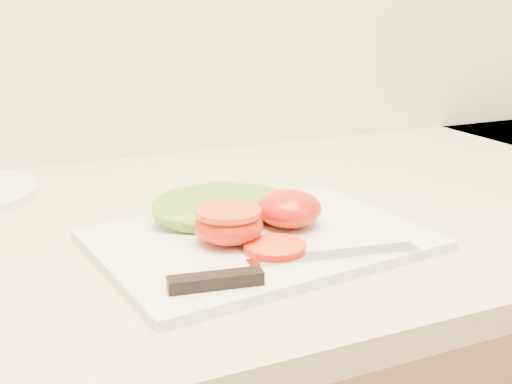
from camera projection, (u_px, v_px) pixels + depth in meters
name	position (u px, v px, depth m)	size (l,w,h in m)	color
cutting_board	(260.00, 239.00, 0.68)	(0.34, 0.24, 0.01)	white
tomato_half_dome	(289.00, 209.00, 0.70)	(0.07, 0.07, 0.04)	red
tomato_half_cut	(229.00, 224.00, 0.65)	(0.07, 0.07, 0.04)	red
tomato_slice_0	(275.00, 247.00, 0.64)	(0.06, 0.06, 0.01)	orange
lettuce_leaf_0	(217.00, 207.00, 0.73)	(0.16, 0.10, 0.03)	olive
lettuce_leaf_1	(247.00, 202.00, 0.75)	(0.11, 0.08, 0.02)	olive
knife	(265.00, 270.00, 0.58)	(0.26, 0.06, 0.01)	silver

